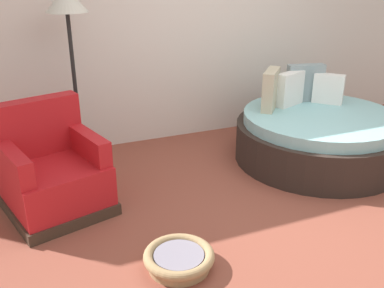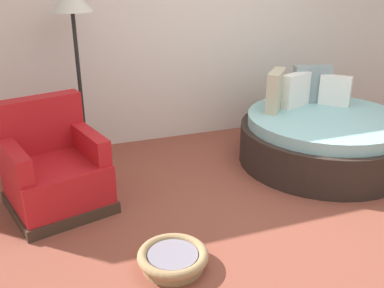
% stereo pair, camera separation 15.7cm
% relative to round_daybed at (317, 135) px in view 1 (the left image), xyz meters
% --- Properties ---
extents(ground_plane, '(8.00, 8.00, 0.02)m').
position_rel_round_daybed_xyz_m(ground_plane, '(-0.99, -0.84, -0.29)').
color(ground_plane, brown).
extents(back_wall, '(8.00, 0.12, 2.84)m').
position_rel_round_daybed_xyz_m(back_wall, '(-0.99, 1.31, 1.14)').
color(back_wall, silver).
rests_on(back_wall, ground_plane).
extents(round_daybed, '(1.78, 1.78, 0.96)m').
position_rel_round_daybed_xyz_m(round_daybed, '(0.00, 0.00, 0.00)').
color(round_daybed, '#2D231E').
rests_on(round_daybed, ground_plane).
extents(red_armchair, '(0.98, 0.98, 0.94)m').
position_rel_round_daybed_xyz_m(red_armchair, '(-2.77, 0.01, 0.05)').
color(red_armchair, '#38281E').
rests_on(red_armchair, ground_plane).
extents(pet_basket, '(0.51, 0.51, 0.13)m').
position_rel_round_daybed_xyz_m(pet_basket, '(-2.06, -1.18, -0.21)').
color(pet_basket, '#9E7F56').
rests_on(pet_basket, ground_plane).
extents(floor_lamp, '(0.40, 0.40, 1.82)m').
position_rel_round_daybed_xyz_m(floor_lamp, '(-2.40, 0.87, 1.25)').
color(floor_lamp, black).
rests_on(floor_lamp, ground_plane).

